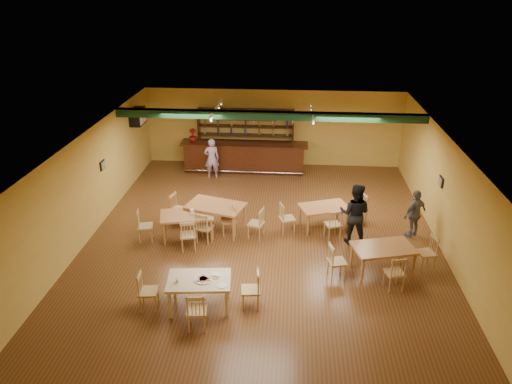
# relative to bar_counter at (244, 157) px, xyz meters

# --- Properties ---
(floor) EXTENTS (12.00, 12.00, 0.00)m
(floor) POSITION_rel_bar_counter_xyz_m (1.06, -5.15, -0.56)
(floor) COLOR brown
(floor) RESTS_ON ground
(ceiling_beam) EXTENTS (10.00, 0.30, 0.25)m
(ceiling_beam) POSITION_rel_bar_counter_xyz_m (1.06, -2.35, 2.31)
(ceiling_beam) COLOR #103219
(ceiling_beam) RESTS_ON ceiling
(track_rail_left) EXTENTS (0.05, 2.50, 0.05)m
(track_rail_left) POSITION_rel_bar_counter_xyz_m (-0.74, -1.75, 2.38)
(track_rail_left) COLOR white
(track_rail_left) RESTS_ON ceiling
(track_rail_right) EXTENTS (0.05, 2.50, 0.05)m
(track_rail_right) POSITION_rel_bar_counter_xyz_m (2.46, -1.75, 2.38)
(track_rail_right) COLOR white
(track_rail_right) RESTS_ON ceiling
(ac_unit) EXTENTS (0.34, 0.70, 0.48)m
(ac_unit) POSITION_rel_bar_counter_xyz_m (-3.74, -0.95, 1.79)
(ac_unit) COLOR white
(ac_unit) RESTS_ON wall_left
(picture_left) EXTENTS (0.04, 0.34, 0.28)m
(picture_left) POSITION_rel_bar_counter_xyz_m (-3.91, -4.15, 1.14)
(picture_left) COLOR black
(picture_left) RESTS_ON wall_left
(picture_right) EXTENTS (0.04, 0.34, 0.28)m
(picture_right) POSITION_rel_bar_counter_xyz_m (6.03, -4.65, 1.14)
(picture_right) COLOR black
(picture_right) RESTS_ON wall_right
(bar_counter) EXTENTS (4.85, 0.85, 1.13)m
(bar_counter) POSITION_rel_bar_counter_xyz_m (0.00, 0.00, 0.00)
(bar_counter) COLOR #37180B
(bar_counter) RESTS_ON ground
(back_bar_hutch) EXTENTS (3.76, 0.40, 2.28)m
(back_bar_hutch) POSITION_rel_bar_counter_xyz_m (0.00, 0.63, 0.57)
(back_bar_hutch) COLOR #37180B
(back_bar_hutch) RESTS_ON ground
(poinsettia) EXTENTS (0.37, 0.37, 0.51)m
(poinsettia) POSITION_rel_bar_counter_xyz_m (-1.98, 0.00, 0.82)
(poinsettia) COLOR maroon
(poinsettia) RESTS_ON bar_counter
(dining_table_a) EXTENTS (1.87, 1.43, 0.83)m
(dining_table_a) POSITION_rel_bar_counter_xyz_m (-0.35, -4.84, -0.15)
(dining_table_a) COLOR #A37039
(dining_table_a) RESTS_ON ground
(dining_table_b) EXTENTS (1.61, 1.27, 0.70)m
(dining_table_b) POSITION_rel_bar_counter_xyz_m (2.84, -4.44, -0.21)
(dining_table_b) COLOR #A37039
(dining_table_b) RESTS_ON ground
(dining_table_c) EXTENTS (1.66, 1.21, 0.74)m
(dining_table_c) POSITION_rel_bar_counter_xyz_m (-1.11, -5.35, -0.19)
(dining_table_c) COLOR #A37039
(dining_table_c) RESTS_ON ground
(dining_table_d) EXTENTS (1.69, 1.26, 0.75)m
(dining_table_d) POSITION_rel_bar_counter_xyz_m (4.21, -6.77, -0.19)
(dining_table_d) COLOR #A37039
(dining_table_d) RESTS_ON ground
(near_table) EXTENTS (1.50, 1.05, 0.76)m
(near_table) POSITION_rel_bar_counter_xyz_m (-0.15, -8.54, -0.19)
(near_table) COLOR beige
(near_table) RESTS_ON ground
(pizza_tray) EXTENTS (0.44, 0.44, 0.01)m
(pizza_tray) POSITION_rel_bar_counter_xyz_m (-0.05, -8.54, 0.20)
(pizza_tray) COLOR silver
(pizza_tray) RESTS_ON near_table
(parmesan_shaker) EXTENTS (0.08, 0.08, 0.11)m
(parmesan_shaker) POSITION_rel_bar_counter_xyz_m (-0.61, -8.69, 0.25)
(parmesan_shaker) COLOR #EAE5C6
(parmesan_shaker) RESTS_ON near_table
(napkin_stack) EXTENTS (0.22, 0.18, 0.03)m
(napkin_stack) POSITION_rel_bar_counter_xyz_m (0.20, -8.34, 0.21)
(napkin_stack) COLOR white
(napkin_stack) RESTS_ON near_table
(pizza_server) EXTENTS (0.32, 0.10, 0.00)m
(pizza_server) POSITION_rel_bar_counter_xyz_m (0.10, -8.49, 0.21)
(pizza_server) COLOR silver
(pizza_server) RESTS_ON pizza_tray
(side_plate) EXTENTS (0.24, 0.24, 0.01)m
(side_plate) POSITION_rel_bar_counter_xyz_m (0.40, -8.75, 0.20)
(side_plate) COLOR white
(side_plate) RESTS_ON near_table
(patron_bar) EXTENTS (0.63, 0.49, 1.54)m
(patron_bar) POSITION_rel_bar_counter_xyz_m (-1.13, -0.83, 0.20)
(patron_bar) COLOR purple
(patron_bar) RESTS_ON ground
(patron_right_a) EXTENTS (1.02, 0.89, 1.79)m
(patron_right_a) POSITION_rel_bar_counter_xyz_m (3.64, -5.24, 0.33)
(patron_right_a) COLOR black
(patron_right_a) RESTS_ON ground
(patron_right_b) EXTENTS (0.90, 0.81, 1.47)m
(patron_right_b) POSITION_rel_bar_counter_xyz_m (5.41, -4.77, 0.17)
(patron_right_b) COLOR slate
(patron_right_b) RESTS_ON ground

